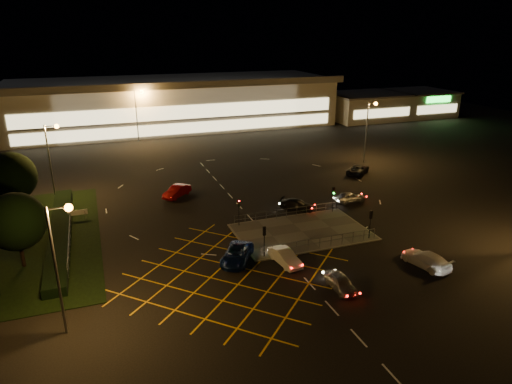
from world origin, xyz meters
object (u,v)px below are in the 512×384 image
object	(u,v)px
signal_nw	(239,207)
car_circ_red	(177,191)
car_left_blue	(237,254)
car_far_dkgrey	(297,205)
car_east_grey	(358,169)
signal_sw	(264,235)
car_queue_white	(285,257)
car_right_silver	(350,197)
car_approach_white	(426,259)
car_near_silver	(341,282)
signal_se	(371,219)
signal_ne	(333,194)

from	to	relation	value
signal_nw	car_circ_red	world-z (taller)	signal_nw
car_left_blue	car_far_dkgrey	size ratio (longest dim) A/B	1.20
car_left_blue	car_east_grey	bearing A→B (deg)	69.77
signal_sw	car_circ_red	bearing A→B (deg)	-76.58
car_queue_white	car_right_silver	size ratio (longest dim) A/B	1.04
car_right_silver	car_approach_white	size ratio (longest dim) A/B	0.81
car_near_silver	car_circ_red	world-z (taller)	car_circ_red
signal_nw	car_far_dkgrey	world-z (taller)	signal_nw
signal_nw	car_right_silver	xyz separation A→B (m)	(15.88, 2.37, -1.68)
car_far_dkgrey	car_circ_red	distance (m)	16.33
car_left_blue	car_circ_red	bearing A→B (deg)	127.54
signal_se	car_east_grey	distance (m)	23.78
signal_sw	signal_ne	size ratio (longest dim) A/B	1.00
car_circ_red	car_far_dkgrey	bearing A→B (deg)	10.76
car_far_dkgrey	car_left_blue	bearing A→B (deg)	175.96
car_east_grey	signal_sw	bearing A→B (deg)	90.14
car_approach_white	signal_ne	bearing A→B (deg)	-95.13
signal_se	car_circ_red	bearing A→B (deg)	-50.10
car_right_silver	car_left_blue	bearing A→B (deg)	119.20
signal_sw	signal_se	world-z (taller)	same
signal_sw	signal_se	size ratio (longest dim) A/B	1.00
car_approach_white	signal_se	bearing A→B (deg)	-87.74
signal_sw	car_near_silver	bearing A→B (deg)	117.80
car_queue_white	car_approach_white	size ratio (longest dim) A/B	0.84
car_east_grey	car_left_blue	bearing A→B (deg)	86.81
car_near_silver	car_queue_white	bearing A→B (deg)	114.70
car_east_grey	signal_nw	bearing A→B (deg)	77.20
signal_ne	car_approach_white	world-z (taller)	signal_ne
signal_sw	car_queue_white	bearing A→B (deg)	126.59
car_right_silver	car_east_grey	size ratio (longest dim) A/B	0.77
signal_nw	car_near_silver	bearing A→B (deg)	-75.45
car_near_silver	car_far_dkgrey	distance (m)	18.65
car_queue_white	car_right_silver	world-z (taller)	car_queue_white
car_near_silver	car_approach_white	world-z (taller)	car_approach_white
signal_sw	car_circ_red	size ratio (longest dim) A/B	0.69
car_queue_white	car_approach_white	bearing A→B (deg)	-30.46
car_right_silver	car_approach_white	xyz separation A→B (m)	(-2.17, -17.25, 0.04)
car_near_silver	car_approach_white	distance (m)	9.67
signal_se	signal_ne	distance (m)	7.99
car_near_silver	car_left_blue	bearing A→B (deg)	131.02
signal_se	car_left_blue	size ratio (longest dim) A/B	0.60
car_near_silver	car_circ_red	bearing A→B (deg)	107.78
car_queue_white	car_approach_white	world-z (taller)	car_approach_white
car_far_dkgrey	signal_ne	bearing A→B (deg)	-80.51
car_right_silver	car_approach_white	distance (m)	17.39
signal_sw	signal_se	distance (m)	12.00
signal_sw	car_right_silver	size ratio (longest dim) A/B	0.78
signal_ne	car_queue_white	distance (m)	14.58
signal_se	car_queue_white	size ratio (longest dim) A/B	0.75
car_far_dkgrey	car_east_grey	size ratio (longest dim) A/B	0.83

